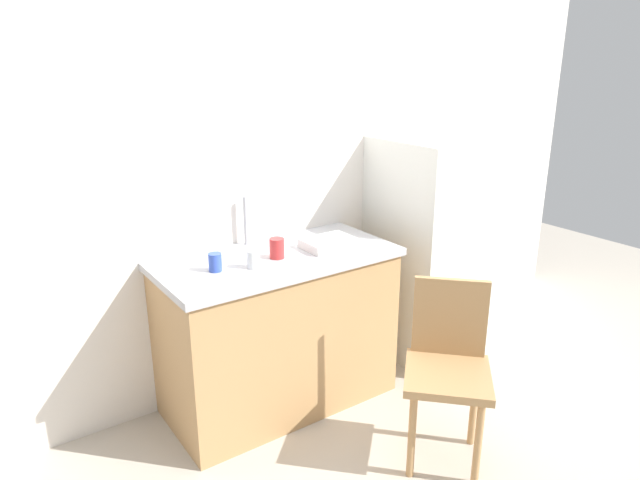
{
  "coord_description": "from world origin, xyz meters",
  "views": [
    {
      "loc": [
        -1.89,
        -1.84,
        1.93
      ],
      "look_at": [
        -0.19,
        0.6,
        0.95
      ],
      "focal_mm": 32.08,
      "sensor_mm": 36.0,
      "label": 1
    }
  ],
  "objects_px": {
    "chair": "(448,364)",
    "dish_tray": "(329,243)",
    "cup_white": "(253,259)",
    "cup_red": "(277,248)",
    "refrigerator": "(429,248)",
    "cup_blue": "(215,262)"
  },
  "relations": [
    {
      "from": "refrigerator",
      "to": "cup_red",
      "type": "relative_size",
      "value": 13.41
    },
    {
      "from": "dish_tray",
      "to": "cup_red",
      "type": "bearing_deg",
      "value": 177.2
    },
    {
      "from": "cup_blue",
      "to": "refrigerator",
      "type": "bearing_deg",
      "value": 0.48
    },
    {
      "from": "chair",
      "to": "dish_tray",
      "type": "relative_size",
      "value": 3.18
    },
    {
      "from": "cup_white",
      "to": "cup_red",
      "type": "bearing_deg",
      "value": 18.42
    },
    {
      "from": "chair",
      "to": "cup_blue",
      "type": "height_order",
      "value": "cup_blue"
    },
    {
      "from": "refrigerator",
      "to": "chair",
      "type": "relative_size",
      "value": 1.61
    },
    {
      "from": "dish_tray",
      "to": "cup_red",
      "type": "relative_size",
      "value": 2.62
    },
    {
      "from": "dish_tray",
      "to": "cup_white",
      "type": "relative_size",
      "value": 3.04
    },
    {
      "from": "dish_tray",
      "to": "refrigerator",
      "type": "bearing_deg",
      "value": 2.72
    },
    {
      "from": "refrigerator",
      "to": "cup_red",
      "type": "bearing_deg",
      "value": -178.81
    },
    {
      "from": "chair",
      "to": "cup_white",
      "type": "relative_size",
      "value": 9.68
    },
    {
      "from": "refrigerator",
      "to": "cup_red",
      "type": "distance_m",
      "value": 1.18
    },
    {
      "from": "cup_white",
      "to": "refrigerator",
      "type": "bearing_deg",
      "value": 3.51
    },
    {
      "from": "cup_blue",
      "to": "cup_red",
      "type": "distance_m",
      "value": 0.35
    },
    {
      "from": "refrigerator",
      "to": "cup_white",
      "type": "distance_m",
      "value": 1.36
    },
    {
      "from": "chair",
      "to": "refrigerator",
      "type": "bearing_deg",
      "value": 95.8
    },
    {
      "from": "cup_blue",
      "to": "cup_white",
      "type": "bearing_deg",
      "value": -21.72
    },
    {
      "from": "chair",
      "to": "dish_tray",
      "type": "xyz_separation_m",
      "value": [
        -0.14,
        0.8,
        0.42
      ]
    },
    {
      "from": "refrigerator",
      "to": "dish_tray",
      "type": "height_order",
      "value": "refrigerator"
    },
    {
      "from": "refrigerator",
      "to": "dish_tray",
      "type": "xyz_separation_m",
      "value": [
        -0.84,
        -0.04,
        0.21
      ]
    },
    {
      "from": "cup_white",
      "to": "cup_red",
      "type": "relative_size",
      "value": 0.86
    }
  ]
}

